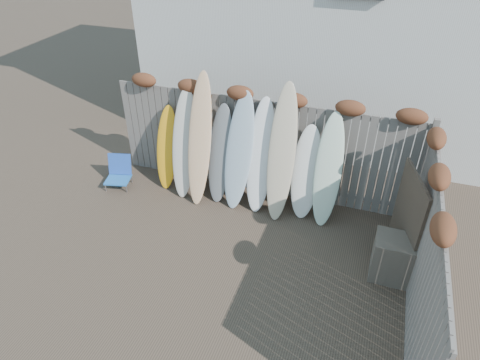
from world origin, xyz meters
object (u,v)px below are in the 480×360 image
(beach_chair, at_px, (119,172))
(surfboard_0, at_px, (167,148))
(wooden_crate, at_px, (394,258))
(lattice_panel, at_px, (406,222))

(beach_chair, xyz_separation_m, surfboard_0, (0.98, 0.40, 0.54))
(wooden_crate, height_order, lattice_panel, lattice_panel)
(surfboard_0, bearing_deg, beach_chair, -160.23)
(beach_chair, distance_m, wooden_crate, 5.61)
(lattice_panel, xyz_separation_m, surfboard_0, (-4.66, 0.87, -0.01))
(lattice_panel, bearing_deg, wooden_crate, -119.28)
(wooden_crate, height_order, surfboard_0, surfboard_0)
(lattice_panel, bearing_deg, surfboard_0, 153.11)
(beach_chair, height_order, lattice_panel, lattice_panel)
(beach_chair, bearing_deg, wooden_crate, -8.65)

